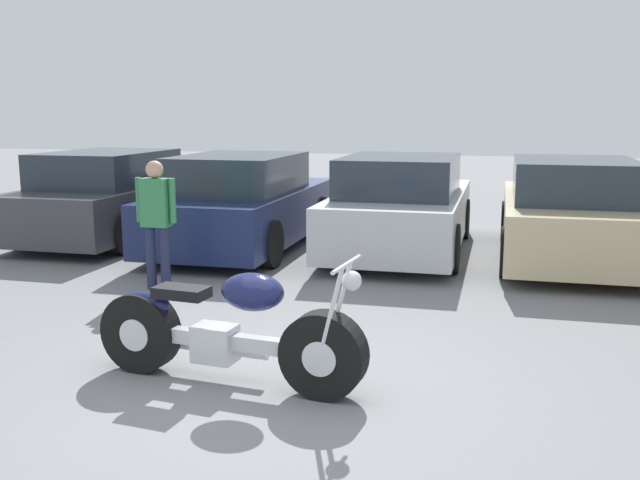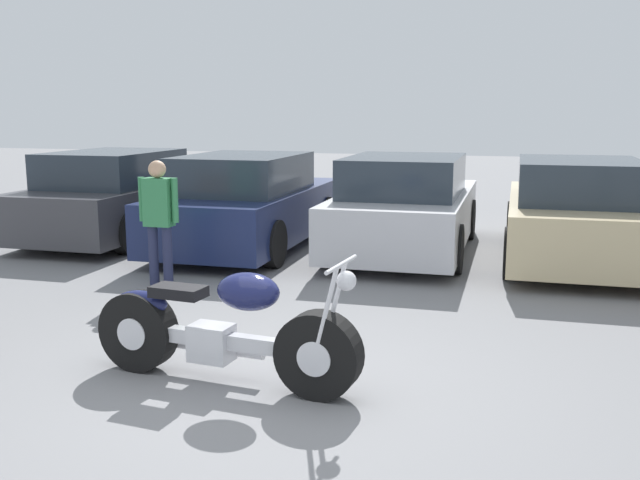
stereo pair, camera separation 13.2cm
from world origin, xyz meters
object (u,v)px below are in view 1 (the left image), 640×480
(motorcycle, at_px, (226,331))
(person_standing, at_px, (156,214))
(parked_car_navy, at_px, (244,204))
(parked_car_silver, at_px, (401,207))
(parked_car_champagne, at_px, (571,213))
(parked_car_dark_grey, at_px, (114,197))

(motorcycle, relative_size, person_standing, 1.47)
(person_standing, bearing_deg, parked_car_navy, 88.29)
(parked_car_silver, relative_size, parked_car_champagne, 1.00)
(parked_car_champagne, xyz_separation_m, person_standing, (-5.03, -3.02, 0.23))
(parked_car_dark_grey, relative_size, parked_car_champagne, 1.00)
(parked_car_dark_grey, relative_size, parked_car_silver, 1.00)
(motorcycle, bearing_deg, parked_car_silver, 83.97)
(parked_car_dark_grey, bearing_deg, parked_car_silver, -0.31)
(motorcycle, height_order, parked_car_champagne, parked_car_champagne)
(parked_car_silver, bearing_deg, parked_car_navy, -173.30)
(parked_car_dark_grey, bearing_deg, person_standing, -52.42)
(motorcycle, distance_m, parked_car_silver, 5.78)
(parked_car_dark_grey, height_order, person_standing, person_standing)
(parked_car_navy, distance_m, person_standing, 2.80)
(parked_car_silver, bearing_deg, person_standing, -129.71)
(parked_car_navy, bearing_deg, parked_car_champagne, 2.65)
(motorcycle, distance_m, parked_car_dark_grey, 7.22)
(motorcycle, height_order, parked_car_silver, parked_car_silver)
(parked_car_dark_grey, relative_size, person_standing, 2.80)
(parked_car_navy, xyz_separation_m, person_standing, (-0.08, -2.79, 0.23))
(person_standing, bearing_deg, parked_car_silver, 50.29)
(motorcycle, distance_m, parked_car_navy, 5.77)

